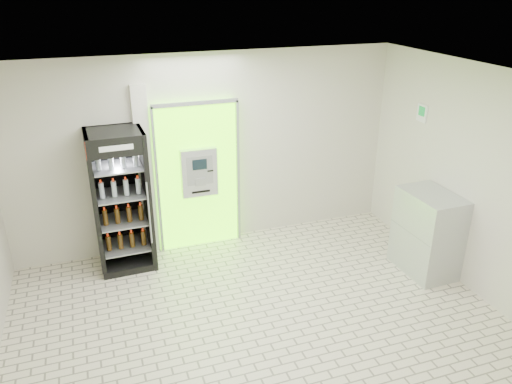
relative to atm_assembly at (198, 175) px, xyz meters
name	(u,v)px	position (x,y,z in m)	size (l,w,h in m)	color
ground	(263,331)	(0.20, -2.41, -1.17)	(6.00, 6.00, 0.00)	beige
room_shell	(264,192)	(0.20, -2.41, 0.67)	(6.00, 6.00, 6.00)	beige
atm_assembly	(198,175)	(0.00, 0.00, 0.00)	(1.30, 0.24, 2.33)	#66FC09
pillar	(146,173)	(-0.78, 0.04, 0.13)	(0.22, 0.11, 2.60)	silver
beverage_cooler	(121,203)	(-1.19, -0.26, -0.18)	(0.79, 0.75, 2.07)	black
steel_cabinet	(427,233)	(2.89, -1.87, -0.56)	(0.63, 0.92, 1.21)	#B3B6BC
exit_sign	(422,113)	(3.19, -1.01, 0.95)	(0.02, 0.22, 0.26)	white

